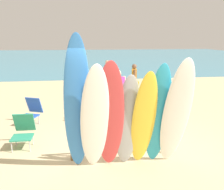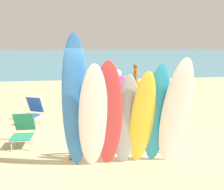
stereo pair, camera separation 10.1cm
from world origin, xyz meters
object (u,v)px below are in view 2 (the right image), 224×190
(surfboard_yellow_4, at_px, (142,121))
(beachgoer_strolling, at_px, (109,73))
(surfboard_teal_5, at_px, (156,117))
(surfboard_white_6, at_px, (175,115))
(surfboard_rack, at_px, (121,135))
(surfboard_white_1, at_px, (93,120))
(beachgoer_by_water, at_px, (135,79))
(surfboard_red_2, at_px, (108,118))
(beachgoer_near_rack, at_px, (117,93))
(surfboard_grey_3, at_px, (126,122))
(beach_chair_red, at_px, (33,110))
(surfboard_blue_0, at_px, (75,107))
(beach_chair_blue, at_px, (23,129))

(surfboard_yellow_4, bearing_deg, beachgoer_strolling, 86.75)
(surfboard_teal_5, xyz_separation_m, surfboard_white_6, (0.35, -0.10, 0.06))
(surfboard_rack, relative_size, surfboard_white_6, 0.97)
(surfboard_white_1, height_order, beachgoer_by_water, surfboard_white_1)
(surfboard_white_1, bearing_deg, surfboard_rack, 38.66)
(surfboard_red_2, relative_size, surfboard_white_6, 0.98)
(surfboard_rack, distance_m, beachgoer_near_rack, 2.19)
(surfboard_rack, xyz_separation_m, beachgoer_by_water, (1.49, 5.26, 0.37))
(surfboard_rack, relative_size, surfboard_grey_3, 1.14)
(surfboard_yellow_4, xyz_separation_m, surfboard_white_6, (0.65, -0.07, 0.12))
(beach_chair_red, bearing_deg, surfboard_teal_5, -22.17)
(surfboard_teal_5, height_order, beachgoer_strolling, surfboard_teal_5)
(surfboard_grey_3, bearing_deg, surfboard_yellow_4, -11.11)
(surfboard_blue_0, bearing_deg, surfboard_red_2, -5.93)
(surfboard_red_2, bearing_deg, surfboard_blue_0, -177.92)
(surfboard_white_1, relative_size, beach_chair_red, 2.82)
(surfboard_grey_3, relative_size, surfboard_white_6, 0.85)
(surfboard_rack, distance_m, surfboard_grey_3, 0.69)
(surfboard_blue_0, xyz_separation_m, beach_chair_red, (-1.47, 3.10, -0.95))
(surfboard_blue_0, relative_size, surfboard_teal_5, 1.24)
(beachgoer_strolling, bearing_deg, surfboard_blue_0, -168.64)
(surfboard_white_1, distance_m, beach_chair_red, 3.69)
(beachgoer_strolling, bearing_deg, surfboard_yellow_4, -158.83)
(surfboard_rack, xyz_separation_m, beachgoer_near_rack, (0.23, 2.12, 0.48))
(surfboard_red_2, xyz_separation_m, surfboard_yellow_4, (0.69, 0.03, -0.10))
(surfboard_teal_5, xyz_separation_m, beach_chair_red, (-3.08, 3.05, -0.68))
(surfboard_grey_3, xyz_separation_m, beachgoer_strolling, (0.48, 7.47, -0.11))
(surfboard_white_1, relative_size, beach_chair_blue, 2.84)
(surfboard_white_6, distance_m, beach_chair_blue, 3.74)
(surfboard_red_2, bearing_deg, beach_chair_blue, 147.05)
(surfboard_grey_3, bearing_deg, beachgoer_by_water, 73.36)
(surfboard_red_2, distance_m, beachgoer_by_water, 6.12)
(surfboard_white_6, relative_size, beachgoer_by_water, 1.57)
(surfboard_rack, height_order, beachgoer_strolling, beachgoer_strolling)
(surfboard_blue_0, height_order, beachgoer_near_rack, surfboard_blue_0)
(surfboard_blue_0, bearing_deg, beachgoer_by_water, 62.85)
(beach_chair_blue, bearing_deg, surfboard_rack, -20.56)
(surfboard_white_1, relative_size, surfboard_white_6, 0.96)
(surfboard_teal_5, relative_size, beachgoer_near_rack, 1.32)
(surfboard_red_2, height_order, surfboard_white_6, surfboard_white_6)
(surfboard_yellow_4, height_order, surfboard_white_6, surfboard_white_6)
(beach_chair_blue, bearing_deg, surfboard_white_6, -23.73)
(surfboard_yellow_4, xyz_separation_m, beach_chair_blue, (-2.69, 1.46, -0.62))
(surfboard_white_1, relative_size, surfboard_red_2, 0.98)
(surfboard_white_1, bearing_deg, beachgoer_strolling, 76.57)
(beachgoer_by_water, bearing_deg, beachgoer_near_rack, 167.90)
(surfboard_white_1, relative_size, surfboard_grey_3, 1.13)
(surfboard_blue_0, bearing_deg, surfboard_grey_3, -0.49)
(surfboard_blue_0, height_order, surfboard_grey_3, surfboard_blue_0)
(surfboard_blue_0, bearing_deg, surfboard_teal_5, -2.50)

